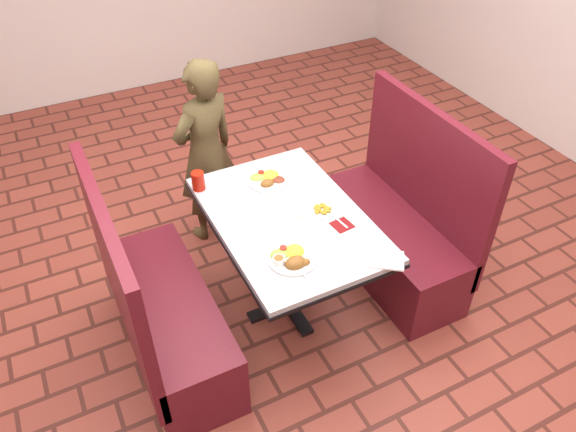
% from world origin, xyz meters
% --- Properties ---
extents(room, '(7.00, 7.04, 2.82)m').
position_xyz_m(room, '(0.00, 0.00, 1.91)').
color(room, brown).
rests_on(room, ground).
extents(dining_table, '(0.81, 1.21, 0.75)m').
position_xyz_m(dining_table, '(0.00, 0.00, 0.65)').
color(dining_table, silver).
rests_on(dining_table, ground).
extents(booth_bench_left, '(0.47, 1.20, 1.17)m').
position_xyz_m(booth_bench_left, '(-0.80, 0.00, 0.33)').
color(booth_bench_left, maroon).
rests_on(booth_bench_left, ground).
extents(booth_bench_right, '(0.47, 1.20, 1.17)m').
position_xyz_m(booth_bench_right, '(0.80, 0.00, 0.33)').
color(booth_bench_right, maroon).
rests_on(booth_bench_right, ground).
extents(diner_person, '(0.57, 0.47, 1.35)m').
position_xyz_m(diner_person, '(-0.15, 0.93, 0.68)').
color(diner_person, brown).
rests_on(diner_person, ground).
extents(near_dinner_plate, '(0.26, 0.26, 0.08)m').
position_xyz_m(near_dinner_plate, '(-0.14, -0.33, 0.78)').
color(near_dinner_plate, white).
rests_on(near_dinner_plate, dining_table).
extents(far_dinner_plate, '(0.26, 0.26, 0.07)m').
position_xyz_m(far_dinner_plate, '(0.04, 0.36, 0.77)').
color(far_dinner_plate, white).
rests_on(far_dinner_plate, dining_table).
extents(plantain_plate, '(0.16, 0.16, 0.02)m').
position_xyz_m(plantain_plate, '(0.19, -0.05, 0.76)').
color(plantain_plate, white).
rests_on(plantain_plate, dining_table).
extents(maroon_napkin, '(0.12, 0.12, 0.00)m').
position_xyz_m(maroon_napkin, '(0.23, -0.21, 0.75)').
color(maroon_napkin, maroon).
rests_on(maroon_napkin, dining_table).
extents(spoon_utensil, '(0.03, 0.14, 0.00)m').
position_xyz_m(spoon_utensil, '(0.23, -0.18, 0.76)').
color(spoon_utensil, silver).
rests_on(spoon_utensil, dining_table).
extents(red_tumbler, '(0.08, 0.08, 0.12)m').
position_xyz_m(red_tumbler, '(-0.36, 0.47, 0.81)').
color(red_tumbler, '#B21A0B').
rests_on(red_tumbler, dining_table).
extents(paper_napkin, '(0.24, 0.23, 0.01)m').
position_xyz_m(paper_napkin, '(0.29, -0.55, 0.76)').
color(paper_napkin, white).
rests_on(paper_napkin, dining_table).
extents(knife_utensil, '(0.03, 0.18, 0.00)m').
position_xyz_m(knife_utensil, '(-0.12, -0.32, 0.76)').
color(knife_utensil, silver).
rests_on(knife_utensil, dining_table).
extents(fork_utensil, '(0.03, 0.16, 0.00)m').
position_xyz_m(fork_utensil, '(-0.13, -0.40, 0.76)').
color(fork_utensil, silver).
rests_on(fork_utensil, dining_table).
extents(lettuce_shreds, '(0.28, 0.32, 0.00)m').
position_xyz_m(lettuce_shreds, '(0.04, 0.06, 0.75)').
color(lettuce_shreds, '#7FB247').
rests_on(lettuce_shreds, dining_table).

